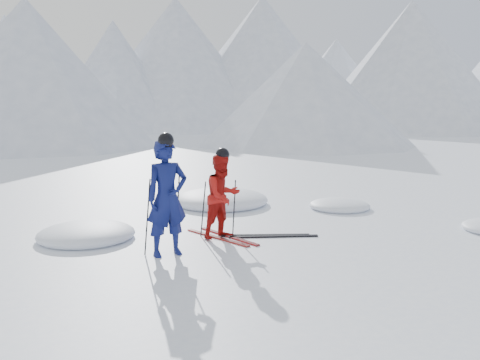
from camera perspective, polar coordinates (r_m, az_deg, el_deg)
name	(u,v)px	position (r m, az deg, el deg)	size (l,w,h in m)	color
ground	(316,236)	(9.95, 8.51, -6.18)	(160.00, 160.00, 0.00)	white
mountain_range	(147,56)	(44.96, -10.42, 13.50)	(106.15, 62.94, 15.53)	#B2BCD1
skier_blue	(167,198)	(8.46, -8.19, -2.01)	(0.71, 0.46, 1.94)	#0D1451
skier_red	(223,196)	(9.53, -1.95, -1.82)	(0.78, 0.61, 1.60)	#AD120D
pole_blue_left	(147,217)	(8.59, -10.35, -4.11)	(0.02, 0.02, 1.29)	black
pole_blue_right	(177,213)	(8.83, -7.04, -3.70)	(0.02, 0.02, 1.29)	black
pole_red_left	(203,209)	(9.70, -4.15, -3.27)	(0.02, 0.02, 1.07)	black
pole_red_right	(234,207)	(9.83, -0.66, -3.09)	(0.02, 0.02, 1.07)	black
ski_worn_left	(217,238)	(9.65, -2.59, -6.47)	(0.09, 1.70, 0.03)	black
ski_worn_right	(229,236)	(9.74, -1.28, -6.33)	(0.09, 1.70, 0.03)	black
ski_loose_a	(265,235)	(9.82, 2.86, -6.21)	(0.09, 1.70, 0.03)	black
ski_loose_b	(274,236)	(9.74, 3.79, -6.34)	(0.09, 1.70, 0.03)	black
snow_lumps	(233,213)	(11.84, -0.81, -3.78)	(9.14, 6.75, 0.53)	white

